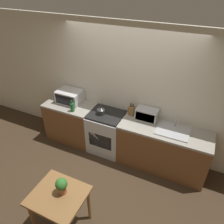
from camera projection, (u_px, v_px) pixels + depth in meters
name	position (u px, v px, depth m)	size (l,w,h in m)	color
ground_plane	(103.00, 178.00, 4.10)	(16.00, 16.00, 0.00)	#3D2D1E
wall_back	(128.00, 92.00, 4.22)	(10.00, 0.06, 2.60)	silver
counter_left_run	(72.00, 121.00, 4.85)	(1.05, 0.62, 0.90)	brown
counter_right_run	(162.00, 148.00, 4.13)	(1.66, 0.62, 0.90)	brown
stove_range	(107.00, 132.00, 4.54)	(0.69, 0.62, 0.90)	silver
kettle	(101.00, 111.00, 4.26)	(0.16, 0.16, 0.16)	#2D2D2D
microwave	(70.00, 96.00, 4.61)	(0.52, 0.39, 0.26)	silver
bottle	(72.00, 107.00, 4.32)	(0.08, 0.08, 0.25)	#1E662D
knife_block	(132.00, 111.00, 4.22)	(0.11, 0.09, 0.25)	brown
toaster_oven	(147.00, 114.00, 4.09)	(0.41, 0.24, 0.22)	#ADAFB5
sink_basin	(173.00, 131.00, 3.83)	(0.57, 0.43, 0.24)	#ADAFB5
dining_table	(59.00, 200.00, 3.02)	(0.73, 0.65, 0.73)	brown
potted_plant	(62.00, 185.00, 2.91)	(0.16, 0.16, 0.25)	#9E5B3D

